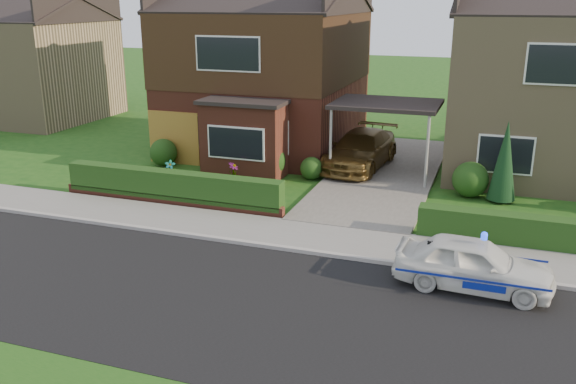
% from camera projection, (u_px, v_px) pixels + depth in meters
% --- Properties ---
extents(ground, '(120.00, 120.00, 0.00)m').
position_uv_depth(ground, '(286.00, 311.00, 13.02)').
color(ground, '#1A4A13').
rests_on(ground, ground).
extents(road, '(60.00, 6.00, 0.02)m').
position_uv_depth(road, '(286.00, 311.00, 13.02)').
color(road, black).
rests_on(road, ground).
extents(kerb, '(60.00, 0.16, 0.12)m').
position_uv_depth(kerb, '(325.00, 254.00, 15.74)').
color(kerb, '#9E9993').
rests_on(kerb, ground).
extents(sidewalk, '(60.00, 2.00, 0.10)m').
position_uv_depth(sidewalk, '(336.00, 240.00, 16.69)').
color(sidewalk, slate).
rests_on(sidewalk, ground).
extents(driveway, '(3.80, 12.00, 0.12)m').
position_uv_depth(driveway, '(383.00, 174.00, 22.89)').
color(driveway, '#666059').
rests_on(driveway, ground).
extents(house_left, '(7.50, 9.53, 7.25)m').
position_uv_depth(house_left, '(267.00, 60.00, 26.17)').
color(house_left, brown).
rests_on(house_left, ground).
extents(house_right, '(7.50, 8.06, 7.25)m').
position_uv_depth(house_right, '(558.00, 74.00, 22.66)').
color(house_right, '#9A845E').
rests_on(house_right, ground).
extents(carport_link, '(3.80, 3.00, 2.77)m').
position_uv_depth(carport_link, '(387.00, 105.00, 22.05)').
color(carport_link, black).
rests_on(carport_link, ground).
extents(garage_door, '(2.20, 0.10, 2.10)m').
position_uv_depth(garage_door, '(174.00, 138.00, 24.25)').
color(garage_door, '#8E5D1F').
rests_on(garage_door, ground).
extents(dwarf_wall, '(7.70, 0.25, 0.36)m').
position_uv_depth(dwarf_wall, '(171.00, 200.00, 19.55)').
color(dwarf_wall, brown).
rests_on(dwarf_wall, ground).
extents(hedge_left, '(7.50, 0.55, 0.90)m').
position_uv_depth(hedge_left, '(174.00, 204.00, 19.74)').
color(hedge_left, '#183B12').
rests_on(hedge_left, ground).
extents(hedge_right, '(7.50, 0.55, 0.80)m').
position_uv_depth(hedge_right, '(561.00, 252.00, 16.01)').
color(hedge_right, '#183B12').
rests_on(hedge_right, ground).
extents(shrub_left_far, '(1.08, 1.08, 1.08)m').
position_uv_depth(shrub_left_far, '(163.00, 152.00, 24.07)').
color(shrub_left_far, '#183B12').
rests_on(shrub_left_far, ground).
extents(shrub_left_mid, '(1.32, 1.32, 1.32)m').
position_uv_depth(shrub_left_mid, '(268.00, 160.00, 22.44)').
color(shrub_left_mid, '#183B12').
rests_on(shrub_left_mid, ground).
extents(shrub_left_near, '(0.84, 0.84, 0.84)m').
position_uv_depth(shrub_left_near, '(312.00, 168.00, 22.28)').
color(shrub_left_near, '#183B12').
rests_on(shrub_left_near, ground).
extents(shrub_right_near, '(1.20, 1.20, 1.20)m').
position_uv_depth(shrub_right_near, '(470.00, 180.00, 20.28)').
color(shrub_right_near, '#183B12').
rests_on(shrub_right_near, ground).
extents(conifer_a, '(0.90, 0.90, 2.60)m').
position_uv_depth(conifer_a, '(504.00, 163.00, 19.57)').
color(conifer_a, black).
rests_on(conifer_a, ground).
extents(neighbour_left, '(6.50, 7.00, 5.20)m').
position_uv_depth(neighbour_left, '(36.00, 71.00, 32.89)').
color(neighbour_left, '#9A845E').
rests_on(neighbour_left, ground).
extents(police_car, '(3.26, 3.62, 1.37)m').
position_uv_depth(police_car, '(473.00, 264.00, 13.84)').
color(police_car, silver).
rests_on(police_car, ground).
extents(driveway_car, '(2.37, 4.91, 1.38)m').
position_uv_depth(driveway_car, '(361.00, 150.00, 23.39)').
color(driveway_car, brown).
rests_on(driveway_car, driveway).
extents(potted_plant_a, '(0.46, 0.39, 0.74)m').
position_uv_depth(potted_plant_a, '(170.00, 171.00, 22.14)').
color(potted_plant_a, gray).
rests_on(potted_plant_a, ground).
extents(potted_plant_b, '(0.54, 0.53, 0.76)m').
position_uv_depth(potted_plant_b, '(247.00, 168.00, 22.48)').
color(potted_plant_b, gray).
rests_on(potted_plant_b, ground).
extents(potted_plant_c, '(0.48, 0.48, 0.81)m').
position_uv_depth(potted_plant_c, '(233.00, 174.00, 21.58)').
color(potted_plant_c, gray).
rests_on(potted_plant_c, ground).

